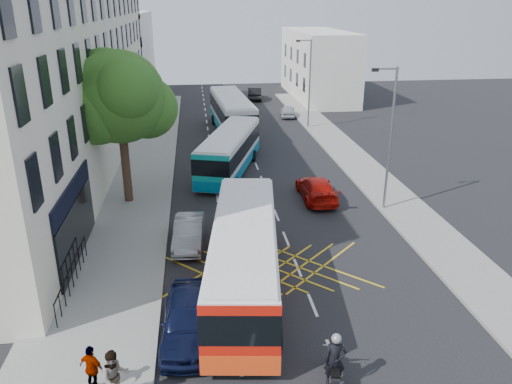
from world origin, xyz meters
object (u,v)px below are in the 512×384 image
object	(u,v)px
parked_car_blue	(188,319)
red_hatchback	(317,189)
pedestrian_near	(115,378)
distant_car_dark	(255,93)
parked_car_silver	(189,233)
lamp_far	(309,79)
bus_near	(244,256)
pedestrian_far	(92,368)
lamp_near	(389,133)
bus_far	(232,113)
distant_car_grey	(237,100)
bus_mid	(230,151)
motorbike	(335,363)
distant_car_silver	(288,111)
street_tree	(119,98)

from	to	relation	value
parked_car_blue	red_hatchback	bearing A→B (deg)	60.97
pedestrian_near	distant_car_dark	bearing A→B (deg)	56.65
parked_car_silver	distant_car_dark	world-z (taller)	distant_car_dark
lamp_far	bus_near	world-z (taller)	lamp_far
parked_car_silver	distant_car_dark	distance (m)	39.24
pedestrian_near	pedestrian_far	world-z (taller)	pedestrian_near
lamp_near	bus_far	bearing A→B (deg)	110.25
lamp_near	distant_car_grey	bearing A→B (deg)	99.94
bus_mid	parked_car_silver	bearing A→B (deg)	-87.22
bus_mid	distant_car_dark	distance (m)	27.88
lamp_near	pedestrian_far	xyz separation A→B (m)	(-13.98, -12.84, -3.68)
distant_car_grey	bus_far	bearing A→B (deg)	-94.57
parked_car_silver	bus_near	bearing A→B (deg)	-59.56
motorbike	parked_car_silver	bearing A→B (deg)	123.41
bus_mid	distant_car_dark	bearing A→B (deg)	96.84
lamp_near	pedestrian_far	world-z (taller)	lamp_near
parked_car_blue	distant_car_dark	world-z (taller)	parked_car_blue
pedestrian_near	parked_car_blue	bearing A→B (deg)	33.59
parked_car_blue	pedestrian_near	xyz separation A→B (m)	(-2.10, -3.03, 0.27)
lamp_far	bus_mid	size ratio (longest dim) A/B	0.76
bus_mid	distant_car_grey	size ratio (longest dim) A/B	2.37
bus_mid	motorbike	bearing A→B (deg)	-68.29
bus_mid	parked_car_silver	size ratio (longest dim) A/B	2.64
motorbike	parked_car_silver	size ratio (longest dim) A/B	0.56
lamp_far	pedestrian_far	distance (m)	35.88
parked_car_blue	distant_car_silver	distance (m)	37.01
bus_near	bus_mid	xyz separation A→B (m)	(0.55, 15.60, -0.10)
bus_mid	motorbike	world-z (taller)	bus_mid
bus_near	distant_car_dark	bearing A→B (deg)	89.81
motorbike	red_hatchback	distance (m)	15.98
bus_near	red_hatchback	bearing A→B (deg)	68.33
distant_car_dark	bus_mid	bearing A→B (deg)	85.97
bus_near	pedestrian_near	world-z (taller)	bus_near
pedestrian_far	lamp_near	bearing A→B (deg)	-106.97
lamp_far	motorbike	distance (m)	34.36
lamp_far	red_hatchback	bearing A→B (deg)	-100.72
lamp_far	distant_car_grey	bearing A→B (deg)	115.06
motorbike	distant_car_grey	distance (m)	45.52
lamp_near	bus_near	size ratio (longest dim) A/B	0.71
bus_near	pedestrian_near	xyz separation A→B (m)	(-4.41, -5.84, -0.57)
bus_near	street_tree	bearing A→B (deg)	126.46
street_tree	distant_car_dark	distance (m)	34.84
parked_car_silver	bus_far	bearing A→B (deg)	83.81
parked_car_blue	pedestrian_near	world-z (taller)	pedestrian_near
bus_mid	bus_far	size ratio (longest dim) A/B	0.88
bus_mid	bus_far	distance (m)	11.57
bus_mid	parked_car_silver	world-z (taller)	bus_mid
street_tree	parked_car_blue	xyz separation A→B (m)	(3.61, -13.41, -5.51)
street_tree	lamp_far	world-z (taller)	street_tree
lamp_near	bus_mid	xyz separation A→B (m)	(-8.23, 7.97, -3.09)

